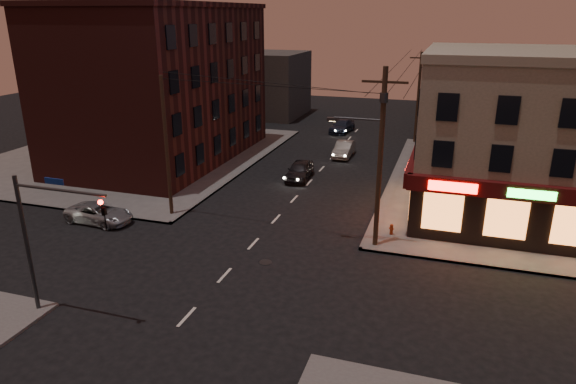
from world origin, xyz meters
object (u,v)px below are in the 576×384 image
at_px(sedan_mid, 344,149).
at_px(fire_hydrant, 391,229).
at_px(suv_cross, 99,213).
at_px(sedan_near, 300,170).
at_px(sedan_far, 342,126).

xyz_separation_m(sedan_mid, fire_hydrant, (6.55, -17.05, -0.19)).
distance_m(suv_cross, fire_hydrant, 18.41).
bearing_deg(sedan_near, suv_cross, -129.93).
relative_size(sedan_mid, sedan_far, 0.92).
distance_m(sedan_near, fire_hydrant, 12.50).
height_order(suv_cross, sedan_far, sedan_far).
bearing_deg(suv_cross, sedan_far, -12.71).
bearing_deg(sedan_far, fire_hydrant, -64.18).
bearing_deg(suv_cross, sedan_mid, -25.42).
relative_size(sedan_near, sedan_far, 0.92).
bearing_deg(sedan_mid, sedan_near, -104.13).
height_order(suv_cross, sedan_mid, sedan_mid).
distance_m(sedan_mid, fire_hydrant, 18.26).
height_order(suv_cross, sedan_near, sedan_near).
distance_m(sedan_far, fire_hydrant, 28.66).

